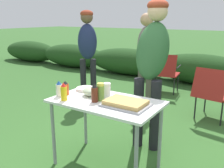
{
  "coord_description": "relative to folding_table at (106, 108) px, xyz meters",
  "views": [
    {
      "loc": [
        1.33,
        -1.96,
        1.55
      ],
      "look_at": [
        0.01,
        0.11,
        0.89
      ],
      "focal_mm": 40.0,
      "sensor_mm": 36.0,
      "label": 1
    }
  ],
  "objects": [
    {
      "name": "food_tray",
      "position": [
        0.25,
        -0.03,
        0.1
      ],
      "size": [
        0.42,
        0.3,
        0.06
      ],
      "color": "#9E9EA3",
      "rests_on": "folding_table"
    },
    {
      "name": "camp_chair_near_hedge",
      "position": [
        -0.44,
        2.89,
        -0.2
      ],
      "size": [
        0.54,
        0.64,
        0.83
      ],
      "rotation": [
        0.0,
        0.0,
        0.13
      ],
      "color": "maroon",
      "rests_on": "ground"
    },
    {
      "name": "standing_person_in_red_jacket",
      "position": [
        -1.52,
        1.66,
        0.39
      ],
      "size": [
        0.43,
        0.4,
        1.67
      ],
      "rotation": [
        0.0,
        0.0,
        0.62
      ],
      "color": "black",
      "rests_on": "ground"
    },
    {
      "name": "mustard_bottle",
      "position": [
        -0.36,
        -0.21,
        0.16
      ],
      "size": [
        0.06,
        0.06,
        0.18
      ],
      "color": "yellow",
      "rests_on": "folding_table"
    },
    {
      "name": "standing_person_in_navy_coat",
      "position": [
        -0.46,
        1.89,
        0.33
      ],
      "size": [
        0.35,
        0.28,
        1.62
      ],
      "rotation": [
        0.0,
        0.0,
        -0.19
      ],
      "color": "#4C473D",
      "rests_on": "ground"
    },
    {
      "name": "ground_plane",
      "position": [
        0.0,
        0.0,
        -0.66
      ],
      "size": [
        60.0,
        60.0,
        0.0
      ],
      "primitive_type": "plane",
      "color": "#336028"
    },
    {
      "name": "camp_chair_green_behind_table",
      "position": [
        0.66,
        1.88,
        -0.2
      ],
      "size": [
        0.55,
        0.65,
        0.83
      ],
      "rotation": [
        0.0,
        0.0,
        -0.15
      ],
      "color": "maroon",
      "rests_on": "ground"
    },
    {
      "name": "hot_sauce_bottle",
      "position": [
        -0.48,
        -0.07,
        0.15
      ],
      "size": [
        0.07,
        0.07,
        0.15
      ],
      "color": "#CC4214",
      "rests_on": "folding_table"
    },
    {
      "name": "folding_table",
      "position": [
        0.0,
        0.0,
        0.0
      ],
      "size": [
        1.1,
        0.64,
        0.74
      ],
      "color": "white",
      "rests_on": "ground"
    },
    {
      "name": "mayo_bottle",
      "position": [
        -0.49,
        -0.15,
        0.16
      ],
      "size": [
        0.07,
        0.07,
        0.17
      ],
      "color": "silver",
      "rests_on": "folding_table"
    },
    {
      "name": "plate_stack",
      "position": [
        -0.4,
        0.18,
        0.09
      ],
      "size": [
        0.21,
        0.21,
        0.03
      ],
      "primitive_type": "cylinder",
      "color": "white",
      "rests_on": "folding_table"
    },
    {
      "name": "shrub_hedge",
      "position": [
        0.0,
        4.04,
        -0.31
      ],
      "size": [
        14.4,
        0.9,
        0.72
      ],
      "color": "#1E4219",
      "rests_on": "ground"
    },
    {
      "name": "bbq_sauce_bottle",
      "position": [
        -0.07,
        -0.09,
        0.17
      ],
      "size": [
        0.07,
        0.07,
        0.19
      ],
      "color": "#562314",
      "rests_on": "folding_table"
    },
    {
      "name": "mixing_bowl",
      "position": [
        -0.21,
        0.07,
        0.12
      ],
      "size": [
        0.21,
        0.21,
        0.1
      ],
      "primitive_type": "ellipsoid",
      "color": "#ADBC99",
      "rests_on": "folding_table"
    },
    {
      "name": "paper_cup_stack",
      "position": [
        -0.05,
        0.1,
        0.15
      ],
      "size": [
        0.08,
        0.08,
        0.15
      ],
      "primitive_type": "cylinder",
      "color": "white",
      "rests_on": "folding_table"
    },
    {
      "name": "relish_jar",
      "position": [
        -0.05,
        -0.02,
        0.16
      ],
      "size": [
        0.08,
        0.08,
        0.18
      ],
      "color": "olive",
      "rests_on": "folding_table"
    },
    {
      "name": "standing_person_in_gray_fleece",
      "position": [
        0.17,
        0.73,
        0.44
      ],
      "size": [
        0.43,
        0.55,
        1.75
      ],
      "rotation": [
        0.0,
        0.0,
        0.1
      ],
      "color": "black",
      "rests_on": "ground"
    }
  ]
}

